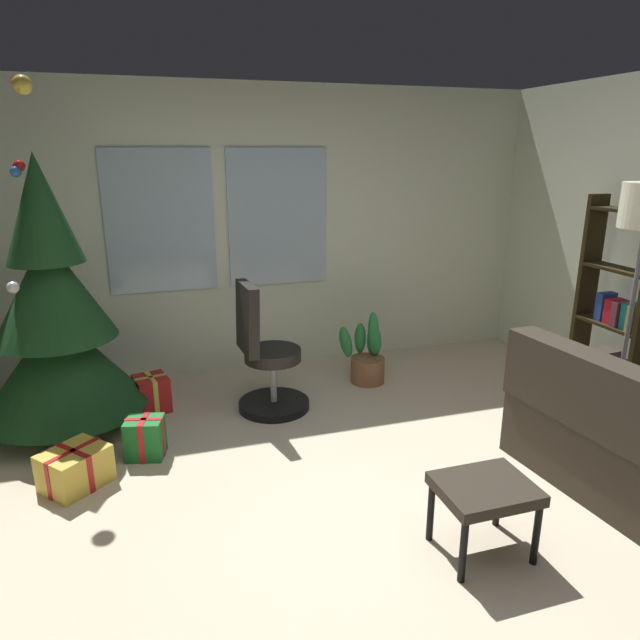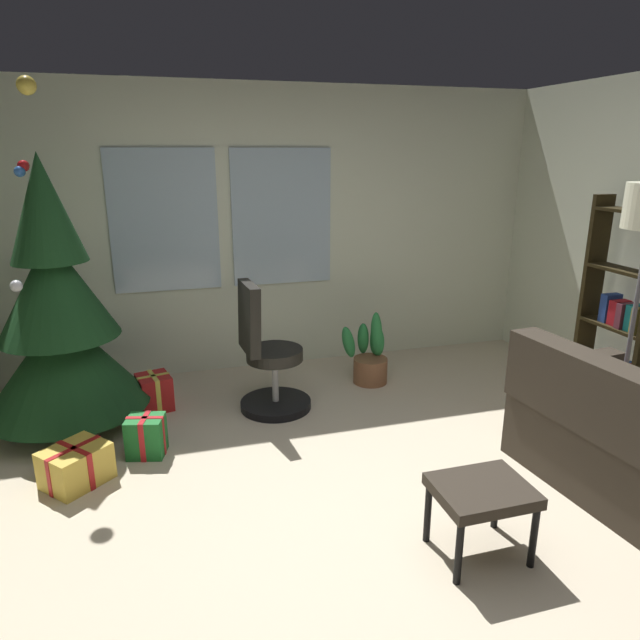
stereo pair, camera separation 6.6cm
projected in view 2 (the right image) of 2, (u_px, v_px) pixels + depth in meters
The scene contains 10 objects.
ground_plane at pixel (370, 541), 3.04m from camera, with size 5.10×5.26×0.10m, color beige.
wall_back_with_windows at pixel (265, 231), 5.12m from camera, with size 5.10×0.12×2.53m.
footstool at pixel (482, 496), 2.78m from camera, with size 0.47×0.38×0.39m.
holiday_tree at pixel (59, 321), 3.99m from camera, with size 1.14×1.14×2.42m.
gift_box_red at pixel (154, 392), 4.46m from camera, with size 0.30×0.31×0.28m.
gift_box_green at pixel (146, 436), 3.78m from camera, with size 0.28×0.26×0.28m.
gift_box_gold at pixel (76, 466), 3.45m from camera, with size 0.46×0.46×0.25m.
office_chair at pixel (267, 362), 4.37m from camera, with size 0.56×0.56×1.03m.
bookshelf at pixel (619, 320), 4.26m from camera, with size 0.18×0.64×1.65m.
potted_plant at pixel (370, 356), 4.96m from camera, with size 0.45×0.35×0.66m.
Camera 2 is at (-0.97, -2.39, 1.97)m, focal length 31.71 mm.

